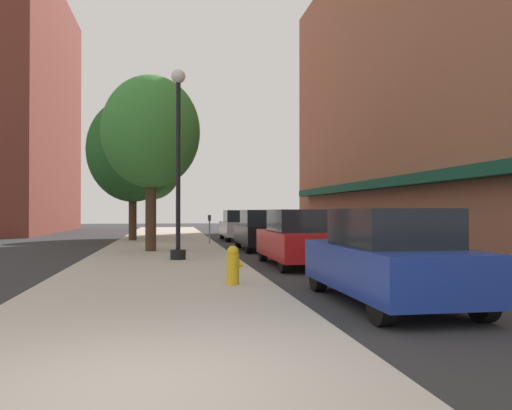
# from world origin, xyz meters

# --- Properties ---
(ground_plane) EXTENTS (90.00, 90.00, 0.00)m
(ground_plane) POSITION_xyz_m (4.00, 18.00, 0.00)
(ground_plane) COLOR #2D2D30
(sidewalk_slab) EXTENTS (4.80, 50.00, 0.12)m
(sidewalk_slab) POSITION_xyz_m (0.00, 19.00, 0.06)
(sidewalk_slab) COLOR #B7B2A8
(sidewalk_slab) RESTS_ON ground
(building_right_brick) EXTENTS (6.80, 40.00, 19.27)m
(building_right_brick) POSITION_xyz_m (14.99, 22.00, 9.61)
(building_right_brick) COLOR #9E6047
(building_right_brick) RESTS_ON ground
(building_far_background) EXTENTS (6.80, 18.00, 18.51)m
(building_far_background) POSITION_xyz_m (-11.01, 37.00, 9.24)
(building_far_background) COLOR brown
(building_far_background) RESTS_ON ground
(lamppost) EXTENTS (0.48, 0.48, 5.90)m
(lamppost) POSITION_xyz_m (0.51, 11.70, 3.20)
(lamppost) COLOR black
(lamppost) RESTS_ON sidewalk_slab
(fire_hydrant) EXTENTS (0.33, 0.26, 0.79)m
(fire_hydrant) POSITION_xyz_m (1.54, 6.01, 0.52)
(fire_hydrant) COLOR gold
(fire_hydrant) RESTS_ON sidewalk_slab
(parking_meter_near) EXTENTS (0.14, 0.09, 1.31)m
(parking_meter_near) POSITION_xyz_m (2.05, 19.40, 0.95)
(parking_meter_near) COLOR slate
(parking_meter_near) RESTS_ON sidewalk_slab
(tree_near) EXTENTS (3.65, 3.65, 6.38)m
(tree_near) POSITION_xyz_m (-0.87, 28.26, 4.38)
(tree_near) COLOR #4C3823
(tree_near) RESTS_ON sidewalk_slab
(tree_mid) EXTENTS (3.67, 3.67, 6.58)m
(tree_mid) POSITION_xyz_m (-0.45, 15.30, 4.57)
(tree_mid) COLOR #422D1E
(tree_mid) RESTS_ON sidewalk_slab
(tree_far) EXTENTS (4.64, 4.64, 7.30)m
(tree_far) POSITION_xyz_m (-1.64, 22.82, 4.74)
(tree_far) COLOR #422D1E
(tree_far) RESTS_ON sidewalk_slab
(car_blue) EXTENTS (1.80, 4.30, 1.66)m
(car_blue) POSITION_xyz_m (4.00, 3.96, 0.81)
(car_blue) COLOR black
(car_blue) RESTS_ON ground
(car_red) EXTENTS (1.80, 4.30, 1.66)m
(car_red) POSITION_xyz_m (4.00, 10.29, 0.81)
(car_red) COLOR black
(car_red) RESTS_ON ground
(car_black) EXTENTS (1.80, 4.30, 1.66)m
(car_black) POSITION_xyz_m (4.00, 16.56, 0.81)
(car_black) COLOR black
(car_black) RESTS_ON ground
(car_silver) EXTENTS (1.80, 4.30, 1.66)m
(car_silver) POSITION_xyz_m (4.00, 23.79, 0.81)
(car_silver) COLOR black
(car_silver) RESTS_ON ground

